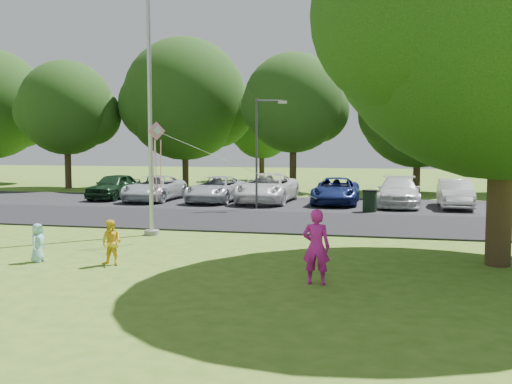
% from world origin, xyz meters
% --- Properties ---
extents(ground, '(120.00, 120.00, 0.00)m').
position_xyz_m(ground, '(0.00, 0.00, 0.00)').
color(ground, '#436B1C').
rests_on(ground, ground).
extents(park_road, '(60.00, 6.00, 0.06)m').
position_xyz_m(park_road, '(0.00, 9.00, 0.03)').
color(park_road, black).
rests_on(park_road, ground).
extents(parking_strip, '(42.00, 7.00, 0.06)m').
position_xyz_m(parking_strip, '(0.00, 15.50, 0.03)').
color(parking_strip, black).
rests_on(parking_strip, ground).
extents(flagpole, '(0.50, 0.50, 10.00)m').
position_xyz_m(flagpole, '(-3.50, 5.00, 4.17)').
color(flagpole, '#B7BABF').
rests_on(flagpole, ground).
extents(street_lamp, '(1.39, 0.64, 5.15)m').
position_xyz_m(street_lamp, '(-1.49, 12.97, 3.10)').
color(street_lamp, '#3F3F44').
rests_on(street_lamp, ground).
extents(trash_can, '(0.65, 0.65, 1.03)m').
position_xyz_m(trash_can, '(3.46, 12.80, 0.52)').
color(trash_can, black).
rests_on(trash_can, ground).
extents(big_tree, '(9.65, 9.07, 11.21)m').
position_xyz_m(big_tree, '(6.81, 2.35, 6.44)').
color(big_tree, '#332316').
rests_on(big_tree, ground).
extents(tree_row, '(64.35, 11.94, 10.88)m').
position_xyz_m(tree_row, '(1.59, 24.23, 5.71)').
color(tree_row, '#332316').
rests_on(tree_row, ground).
extents(horizon_trees, '(77.46, 7.20, 7.02)m').
position_xyz_m(horizon_trees, '(4.06, 33.88, 4.30)').
color(horizon_trees, '#332316').
rests_on(horizon_trees, ground).
extents(parked_cars, '(22.85, 5.45, 1.49)m').
position_xyz_m(parked_cars, '(-0.56, 15.54, 0.75)').
color(parked_cars, black).
rests_on(parked_cars, ground).
extents(woman, '(0.61, 0.40, 1.65)m').
position_xyz_m(woman, '(2.68, -0.52, 0.83)').
color(woman, '#CC1B9B').
rests_on(woman, ground).
extents(child_yellow, '(0.59, 0.48, 1.15)m').
position_xyz_m(child_yellow, '(-2.56, 0.28, 0.58)').
color(child_yellow, yellow).
rests_on(child_yellow, ground).
extents(child_blue, '(0.34, 0.50, 1.00)m').
position_xyz_m(child_blue, '(-4.61, 0.24, 0.50)').
color(child_blue, '#8EC9DA').
rests_on(child_blue, ground).
extents(kite, '(5.59, 4.37, 2.46)m').
position_xyz_m(kite, '(-2.53, 3.47, 2.96)').
color(kite, pink).
rests_on(kite, ground).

